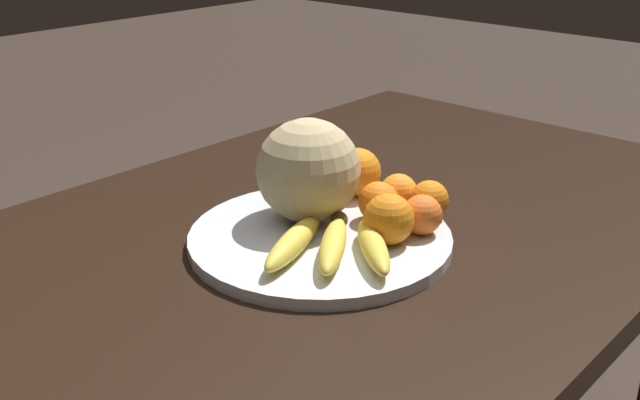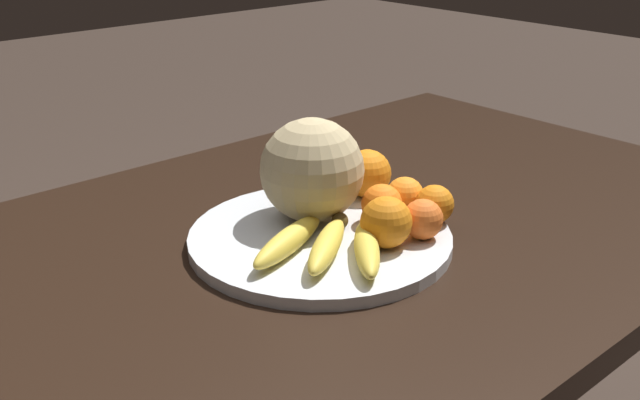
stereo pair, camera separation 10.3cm
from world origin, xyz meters
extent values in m
cube|color=black|center=(0.00, 0.00, 0.76)|extent=(1.64, 0.86, 0.04)
cube|color=black|center=(0.74, 0.34, 0.37)|extent=(0.07, 0.07, 0.74)
cylinder|color=silver|center=(0.06, -0.02, 0.79)|extent=(0.37, 0.37, 0.02)
torus|color=#1E4C56|center=(0.06, -0.02, 0.79)|extent=(0.37, 0.37, 0.01)
sphere|color=tan|center=(0.09, 0.02, 0.87)|extent=(0.15, 0.15, 0.15)
sphere|color=#473819|center=(0.09, -0.04, 0.81)|extent=(0.02, 0.02, 0.02)
ellipsoid|color=gold|center=(-0.01, -0.04, 0.81)|extent=(0.17, 0.09, 0.03)
ellipsoid|color=gold|center=(0.02, -0.09, 0.81)|extent=(0.15, 0.12, 0.03)
ellipsoid|color=gold|center=(0.05, -0.13, 0.81)|extent=(0.13, 0.14, 0.03)
sphere|color=orange|center=(0.16, -0.13, 0.82)|extent=(0.06, 0.06, 0.06)
sphere|color=orange|center=(0.15, -0.06, 0.82)|extent=(0.06, 0.06, 0.06)
sphere|color=orange|center=(0.10, -0.11, 0.83)|extent=(0.07, 0.07, 0.07)
sphere|color=orange|center=(0.21, 0.03, 0.83)|extent=(0.08, 0.08, 0.08)
sphere|color=orange|center=(0.20, -0.06, 0.82)|extent=(0.06, 0.06, 0.06)
sphere|color=orange|center=(0.21, -0.11, 0.82)|extent=(0.06, 0.06, 0.06)
camera|label=1|loc=(-0.64, -0.66, 1.24)|focal=42.00mm
camera|label=2|loc=(-0.57, -0.73, 1.24)|focal=42.00mm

